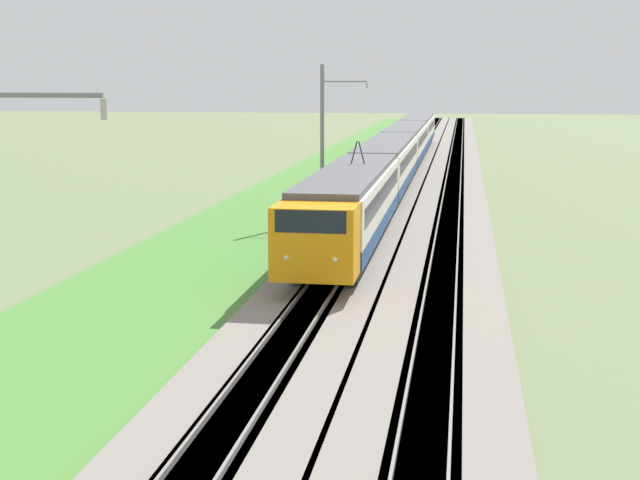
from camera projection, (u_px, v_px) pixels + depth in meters
ballast_main at (383, 201)px, 55.98m from camera, size 240.00×4.40×0.30m
ballast_adjacent at (451, 203)px, 55.32m from camera, size 240.00×4.40×0.30m
track_main at (383, 201)px, 55.98m from camera, size 240.00×1.57×0.45m
track_adjacent at (451, 202)px, 55.32m from camera, size 240.00×1.57×0.45m
grass_verge at (297, 201)px, 56.85m from camera, size 240.00×9.16×0.12m
passenger_train at (398, 152)px, 68.02m from camera, size 79.03×3.00×4.85m
catenary_mast_mid at (323, 142)px, 48.01m from camera, size 0.22×2.56×8.49m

